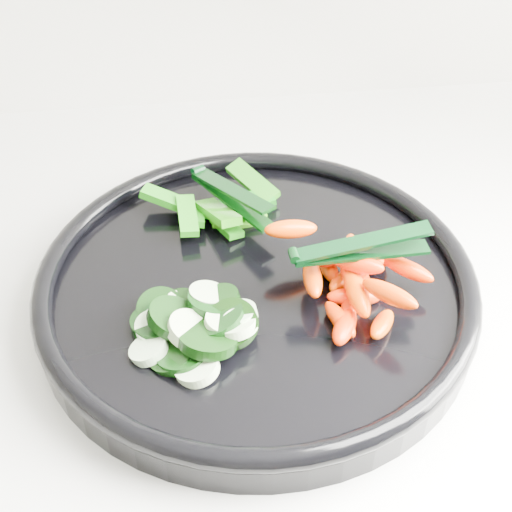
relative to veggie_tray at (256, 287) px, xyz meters
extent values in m
cylinder|color=black|center=(0.00, 0.00, -0.01)|extent=(0.47, 0.47, 0.02)
torus|color=black|center=(0.00, 0.00, 0.01)|extent=(0.47, 0.47, 0.02)
cylinder|color=black|center=(-0.07, -0.08, 0.01)|extent=(0.05, 0.05, 0.02)
cylinder|color=#DAFAC8|center=(-0.09, -0.07, 0.01)|extent=(0.03, 0.03, 0.02)
cylinder|color=black|center=(-0.07, -0.04, 0.01)|extent=(0.06, 0.07, 0.03)
cylinder|color=#D6F0C0|center=(-0.06, -0.02, 0.01)|extent=(0.04, 0.04, 0.02)
cylinder|color=black|center=(-0.08, -0.03, 0.01)|extent=(0.05, 0.05, 0.02)
cylinder|color=beige|center=(-0.08, -0.04, 0.01)|extent=(0.03, 0.03, 0.02)
cylinder|color=black|center=(-0.07, -0.08, 0.01)|extent=(0.05, 0.04, 0.02)
cylinder|color=beige|center=(-0.06, -0.09, 0.01)|extent=(0.05, 0.05, 0.02)
cylinder|color=black|center=(-0.05, -0.03, 0.01)|extent=(0.05, 0.05, 0.02)
cylinder|color=beige|center=(-0.06, -0.03, 0.01)|extent=(0.04, 0.04, 0.02)
cylinder|color=black|center=(-0.08, -0.04, 0.01)|extent=(0.05, 0.06, 0.02)
cylinder|color=beige|center=(-0.08, -0.04, 0.01)|extent=(0.04, 0.04, 0.01)
cylinder|color=black|center=(-0.08, -0.04, 0.01)|extent=(0.05, 0.05, 0.02)
cylinder|color=#DEFBC9|center=(-0.09, -0.05, 0.01)|extent=(0.04, 0.04, 0.01)
cylinder|color=black|center=(-0.07, -0.03, 0.01)|extent=(0.04, 0.04, 0.02)
cylinder|color=#D7F5C4|center=(-0.08, -0.04, 0.01)|extent=(0.04, 0.04, 0.02)
cylinder|color=black|center=(-0.04, -0.05, 0.02)|extent=(0.06, 0.06, 0.03)
cylinder|color=#D8EEBE|center=(-0.02, -0.06, 0.02)|extent=(0.04, 0.04, 0.02)
cylinder|color=black|center=(-0.04, -0.03, 0.02)|extent=(0.06, 0.06, 0.02)
cylinder|color=beige|center=(-0.04, -0.03, 0.02)|extent=(0.04, 0.04, 0.02)
cylinder|color=black|center=(-0.07, -0.05, 0.02)|extent=(0.05, 0.06, 0.03)
cylinder|color=beige|center=(-0.06, -0.06, 0.02)|extent=(0.05, 0.05, 0.03)
cylinder|color=black|center=(-0.03, -0.06, 0.02)|extent=(0.04, 0.05, 0.03)
cylinder|color=beige|center=(-0.02, -0.06, 0.02)|extent=(0.04, 0.04, 0.02)
cylinder|color=black|center=(-0.04, -0.03, 0.02)|extent=(0.05, 0.05, 0.02)
cylinder|color=beige|center=(-0.02, -0.05, 0.02)|extent=(0.05, 0.05, 0.02)
cylinder|color=black|center=(-0.05, -0.07, 0.02)|extent=(0.07, 0.07, 0.02)
cylinder|color=beige|center=(-0.03, -0.06, 0.02)|extent=(0.04, 0.04, 0.02)
ellipsoid|color=#F63700|center=(0.08, -0.03, 0.01)|extent=(0.04, 0.05, 0.03)
ellipsoid|color=#E73A00|center=(0.06, -0.06, 0.01)|extent=(0.03, 0.04, 0.02)
ellipsoid|color=#DC3200|center=(0.06, 0.00, 0.01)|extent=(0.02, 0.04, 0.02)
ellipsoid|color=#DB3F00|center=(0.09, -0.07, 0.01)|extent=(0.04, 0.05, 0.02)
ellipsoid|color=#F54B00|center=(0.07, -0.01, 0.01)|extent=(0.04, 0.04, 0.02)
ellipsoid|color=#EC1A00|center=(0.06, -0.07, 0.01)|extent=(0.04, 0.05, 0.02)
ellipsoid|color=red|center=(0.08, -0.04, 0.01)|extent=(0.05, 0.02, 0.02)
ellipsoid|color=#FB5700|center=(0.11, 0.02, 0.01)|extent=(0.02, 0.04, 0.02)
ellipsoid|color=#FF5B00|center=(0.09, 0.02, 0.01)|extent=(0.02, 0.04, 0.02)
ellipsoid|color=#EB4C00|center=(0.04, -0.02, 0.03)|extent=(0.02, 0.05, 0.02)
ellipsoid|color=#FE2300|center=(0.10, 0.00, 0.03)|extent=(0.04, 0.05, 0.03)
ellipsoid|color=#FF3700|center=(0.07, -0.02, 0.03)|extent=(0.02, 0.04, 0.02)
ellipsoid|color=#FF4100|center=(0.08, -0.04, 0.03)|extent=(0.02, 0.06, 0.02)
ellipsoid|color=#FF3800|center=(0.06, 0.00, 0.03)|extent=(0.05, 0.03, 0.02)
ellipsoid|color=#E93600|center=(0.12, -0.02, 0.03)|extent=(0.05, 0.04, 0.02)
ellipsoid|color=#F05300|center=(0.08, -0.02, 0.04)|extent=(0.04, 0.04, 0.02)
ellipsoid|color=#FF6300|center=(0.03, 0.02, 0.04)|extent=(0.05, 0.02, 0.02)
ellipsoid|color=#FF2E00|center=(0.08, -0.03, 0.04)|extent=(0.05, 0.04, 0.02)
ellipsoid|color=#F34300|center=(0.09, -0.06, 0.04)|extent=(0.05, 0.05, 0.02)
cube|color=#09650B|center=(-0.01, 0.10, 0.01)|extent=(0.03, 0.05, 0.02)
cube|color=#226509|center=(0.00, 0.08, 0.01)|extent=(0.06, 0.03, 0.03)
cube|color=#226709|center=(0.01, 0.10, 0.01)|extent=(0.02, 0.05, 0.02)
cube|color=#1B6109|center=(-0.02, 0.07, 0.01)|extent=(0.03, 0.04, 0.01)
cube|color=#09680D|center=(0.00, 0.10, 0.01)|extent=(0.07, 0.03, 0.03)
cube|color=#0A6509|center=(-0.05, 0.10, 0.01)|extent=(0.02, 0.06, 0.03)
cube|color=#156E0A|center=(-0.03, 0.08, 0.02)|extent=(0.04, 0.07, 0.03)
cube|color=#09630A|center=(-0.07, 0.11, 0.02)|extent=(0.05, 0.04, 0.02)
cube|color=#1E6609|center=(-0.05, 0.08, 0.02)|extent=(0.02, 0.06, 0.01)
cube|color=#09610F|center=(0.01, 0.13, 0.02)|extent=(0.05, 0.06, 0.02)
cylinder|color=black|center=(0.03, -0.02, 0.05)|extent=(0.01, 0.01, 0.01)
cube|color=black|center=(0.08, -0.02, 0.05)|extent=(0.11, 0.02, 0.00)
cube|color=black|center=(0.08, -0.02, 0.06)|extent=(0.11, 0.02, 0.02)
cylinder|color=black|center=(-0.04, 0.14, 0.03)|extent=(0.01, 0.01, 0.01)
cube|color=black|center=(-0.01, 0.09, 0.02)|extent=(0.07, 0.10, 0.00)
cube|color=black|center=(-0.01, 0.09, 0.04)|extent=(0.07, 0.10, 0.02)
camera|label=1|loc=(-0.06, -0.44, 0.42)|focal=50.00mm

